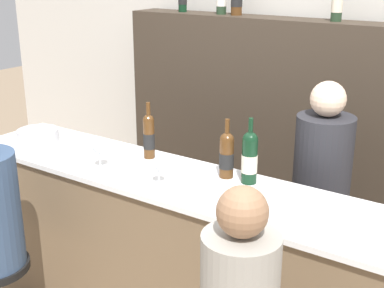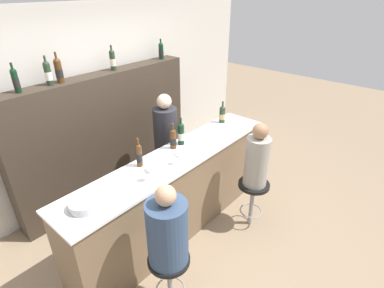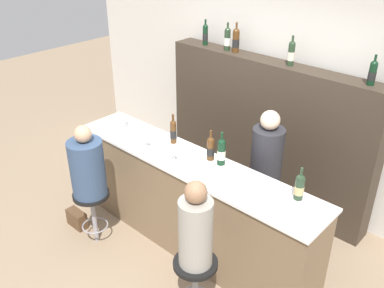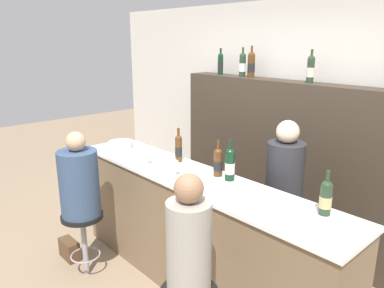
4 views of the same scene
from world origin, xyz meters
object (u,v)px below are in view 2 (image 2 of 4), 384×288
object	(u,v)px
wine_bottle_backbar_2	(59,70)
bartender	(166,150)
wine_bottle_backbar_1	(48,73)
guest_seated_right	(257,159)
bar_stool_right	(253,192)
wine_glass_0	(148,171)
wine_bottle_backbar_0	(16,80)
bar_stool_left	(169,268)
wine_bottle_counter_1	(173,139)
wine_bottle_counter_2	(181,134)
guest_seated_left	(167,230)
wine_bottle_counter_3	(222,114)
wine_glass_1	(177,155)
wine_bottle_backbar_3	(112,60)
metal_bowl	(84,205)
wine_bottle_counter_0	(139,155)
wine_bottle_backbar_4	(161,51)

from	to	relation	value
wine_bottle_backbar_2	bartender	bearing A→B (deg)	-35.09
wine_bottle_backbar_1	guest_seated_right	size ratio (longest dim) A/B	0.41
bar_stool_right	wine_glass_0	bearing A→B (deg)	155.40
wine_bottle_backbar_0	bar_stool_left	distance (m)	2.43
wine_bottle_counter_1	wine_bottle_counter_2	distance (m)	0.14
wine_bottle_backbar_0	guest_seated_left	world-z (taller)	wine_bottle_backbar_0
wine_bottle_counter_1	wine_bottle_backbar_1	distance (m)	1.56
wine_bottle_counter_3	wine_glass_0	xyz separation A→B (m)	(-1.62, -0.28, -0.01)
wine_bottle_backbar_2	wine_glass_1	world-z (taller)	wine_bottle_backbar_2
bar_stool_left	bartender	bearing A→B (deg)	45.53
wine_bottle_backbar_3	metal_bowl	size ratio (longest dim) A/B	1.25
wine_bottle_counter_0	bar_stool_right	distance (m)	1.51
wine_glass_1	guest_seated_left	bearing A→B (deg)	-142.25
wine_bottle_counter_3	bartender	size ratio (longest dim) A/B	0.20
wine_glass_0	wine_bottle_counter_0	bearing A→B (deg)	65.78
wine_bottle_counter_2	wine_bottle_backbar_0	xyz separation A→B (m)	(-1.23, 1.17, 0.70)
wine_bottle_backbar_4	wine_bottle_counter_1	bearing A→B (deg)	-130.14
wine_bottle_counter_3	bar_stool_left	world-z (taller)	wine_bottle_counter_3
guest_seated_left	guest_seated_right	size ratio (longest dim) A/B	0.98
metal_bowl	bartender	size ratio (longest dim) A/B	0.17
wine_bottle_counter_2	wine_bottle_backbar_4	bearing A→B (deg)	53.95
wine_bottle_backbar_2	wine_glass_0	bearing A→B (deg)	-90.49
metal_bowl	bar_stool_right	world-z (taller)	metal_bowl
wine_bottle_counter_3	bartender	xyz separation A→B (m)	(-0.64, 0.48, -0.48)
wine_bottle_backbar_3	bar_stool_left	size ratio (longest dim) A/B	0.51
wine_bottle_backbar_4	guest_seated_left	bearing A→B (deg)	-134.00
wine_bottle_backbar_0	wine_bottle_backbar_2	bearing A→B (deg)	0.00
wine_bottle_counter_1	wine_bottle_backbar_0	bearing A→B (deg)	133.26
wine_bottle_backbar_4	bartender	bearing A→B (deg)	-133.07
wine_bottle_counter_0	wine_bottle_backbar_2	xyz separation A→B (m)	(-0.11, 1.17, 0.72)
wine_bottle_backbar_4	bar_stool_left	distance (m)	3.09
wine_bottle_backbar_2	guest_seated_left	world-z (taller)	wine_bottle_backbar_2
wine_glass_1	metal_bowl	distance (m)	1.05
bar_stool_left	guest_seated_left	distance (m)	0.46
metal_bowl	guest_seated_left	bearing A→B (deg)	-62.27
wine_bottle_counter_0	wine_bottle_backbar_1	bearing A→B (deg)	101.53
wine_bottle_backbar_3	guest_seated_right	xyz separation A→B (m)	(0.44, -1.98, -0.92)
wine_bottle_backbar_1	wine_bottle_counter_1	bearing A→B (deg)	-57.16
wine_glass_0	bar_stool_right	distance (m)	1.47
wine_glass_0	wine_bottle_backbar_2	bearing A→B (deg)	89.51
wine_glass_0	bar_stool_right	world-z (taller)	wine_glass_0
wine_bottle_counter_1	wine_bottle_backbar_3	size ratio (longest dim) A/B	0.98
wine_bottle_backbar_0	wine_glass_0	world-z (taller)	wine_bottle_backbar_0
wine_bottle_backbar_3	wine_bottle_counter_1	bearing A→B (deg)	-95.34
wine_bottle_backbar_4	wine_glass_0	xyz separation A→B (m)	(-1.62, -1.44, -0.71)
wine_bottle_backbar_0	bartender	bearing A→B (deg)	-25.33
metal_bowl	bar_stool_left	xyz separation A→B (m)	(0.34, -0.66, -0.60)
guest_seated_right	wine_bottle_counter_1	bearing A→B (deg)	123.63
wine_bottle_counter_3	wine_glass_1	bearing A→B (deg)	-167.18
wine_glass_0	guest_seated_left	bearing A→B (deg)	-118.45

